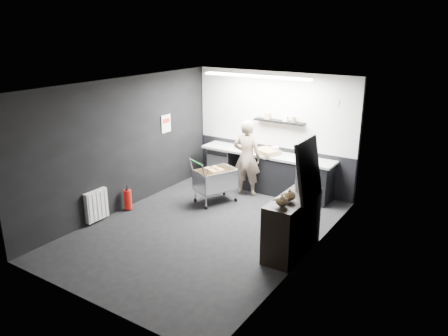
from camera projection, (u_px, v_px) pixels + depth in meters
The scene contains 22 objects.
floor at pixel (205, 229), 8.27m from camera, with size 5.50×5.50×0.00m, color black.
ceiling at pixel (203, 85), 7.42m from camera, with size 5.50×5.50×0.00m, color silver.
wall_back at pixel (273, 131), 10.04m from camera, with size 5.50×5.50×0.00m, color black.
wall_front at pixel (81, 213), 5.65m from camera, with size 5.50×5.50×0.00m, color black.
wall_left at pixel (124, 145), 8.88m from camera, with size 5.50×5.50×0.00m, color black.
wall_right at pixel (309, 181), 6.81m from camera, with size 5.50×5.50×0.00m, color black.
kitchen_wall_panel at pixel (274, 109), 9.86m from camera, with size 3.95×0.02×1.70m, color silver.
dado_panel at pixel (272, 166), 10.29m from camera, with size 3.95×0.02×1.00m, color black.
floating_shelf at pixel (279, 121), 9.74m from camera, with size 1.20×0.22×0.04m, color black.
wall_clock at pixel (335, 102), 9.04m from camera, with size 0.20×0.20×0.03m, color white.
poster at pixel (166, 124), 9.84m from camera, with size 0.02×0.30×0.40m, color white.
poster_red_band at pixel (166, 121), 9.81m from camera, with size 0.01×0.22×0.10m, color red.
radiator at pixel (96, 205), 8.44m from camera, with size 0.10×0.50×0.60m, color white.
ceiling_strip at pixel (256, 76), 8.91m from camera, with size 2.40×0.20×0.04m, color white.
prep_counter at pixel (271, 172), 9.98m from camera, with size 3.20×0.61×0.90m.
person at pixel (247, 158), 9.69m from camera, with size 0.63×0.41×1.73m, color #C3B49A.
shopping_cart at pixel (215, 181), 9.37m from camera, with size 0.87×1.12×1.00m.
sideboard at pixel (294, 218), 7.25m from camera, with size 0.57×1.32×1.98m.
fire_extinguisher at pixel (128, 199), 9.02m from camera, with size 0.16×0.16×0.52m.
cardboard_box at pixel (267, 152), 9.83m from camera, with size 0.52×0.40×0.10m, color tan.
pink_tub at pixel (275, 151), 9.77m from camera, with size 0.18×0.18×0.18m, color silver.
white_container at pixel (247, 147), 10.09m from camera, with size 0.19×0.15×0.17m, color white.
Camera 1 is at (4.37, -6.09, 3.68)m, focal length 35.00 mm.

